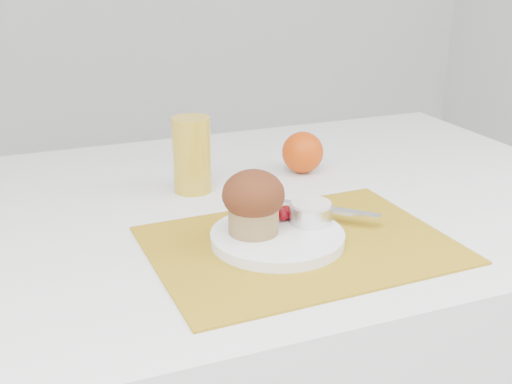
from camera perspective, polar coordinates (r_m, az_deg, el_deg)
name	(u,v)px	position (r m, az deg, el deg)	size (l,w,h in m)	color
placemat	(300,245)	(0.89, 3.94, -4.69)	(0.41, 0.30, 0.00)	#A87F17
plate	(277,237)	(0.89, 1.91, -4.04)	(0.19, 0.19, 0.01)	white
ramekin	(311,213)	(0.92, 4.89, -1.91)	(0.06, 0.06, 0.03)	silver
cream	(311,205)	(0.91, 4.92, -1.12)	(0.06, 0.06, 0.01)	silver
raspberry_near	(283,215)	(0.92, 2.41, -2.03)	(0.02, 0.02, 0.02)	#500208
raspberry_far	(286,212)	(0.93, 2.71, -1.80)	(0.02, 0.02, 0.02)	#520203
butter_knife	(316,207)	(0.97, 5.34, -1.37)	(0.20, 0.02, 0.00)	white
orange	(303,152)	(1.17, 4.17, 3.53)	(0.08, 0.08, 0.08)	#C94107
juice_glass	(192,155)	(1.08, -5.72, 3.31)	(0.06, 0.06, 0.13)	gold
muffin	(253,201)	(0.87, -0.23, -0.82)	(0.09, 0.09, 0.09)	#997A4A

